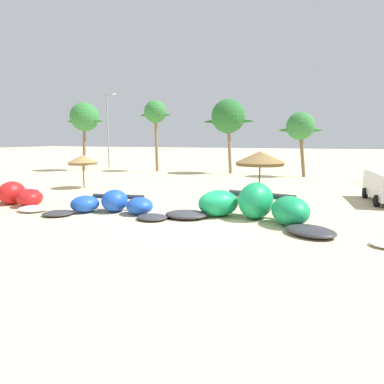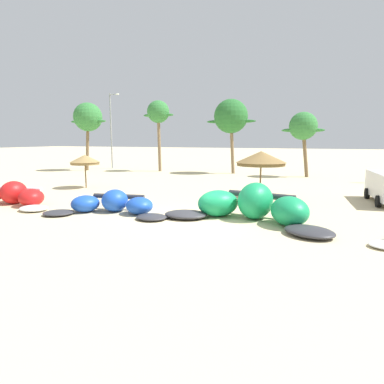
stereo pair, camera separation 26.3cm
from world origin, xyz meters
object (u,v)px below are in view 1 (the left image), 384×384
kite_left (112,204)px  kite_left_of_center (252,206)px  kite_far_left (7,196)px  beach_umbrella_near_van (83,160)px  beach_umbrella_middle (260,158)px  palm_left_of_gap (228,117)px  lamppost_west (108,127)px  palm_leftmost (85,118)px  palm_left (155,113)px  palm_center_left (300,127)px

kite_left → kite_left_of_center: (7.14, 1.00, 0.22)m
kite_far_left → kite_left: (6.89, 0.36, -0.07)m
kite_left_of_center → beach_umbrella_near_van: beach_umbrella_near_van is taller
kite_left → beach_umbrella_middle: (6.47, 6.90, 2.17)m
palm_left_of_gap → lamppost_west: 16.03m
palm_leftmost → palm_left_of_gap: bearing=9.5°
kite_far_left → palm_left_of_gap: (7.17, 22.82, 5.74)m
palm_left → palm_center_left: bearing=-1.0°
kite_left → lamppost_west: size_ratio=0.70×
beach_umbrella_near_van → lamppost_west: (-8.41, 15.95, 3.09)m
kite_far_left → beach_umbrella_middle: (13.36, 7.26, 2.10)m
palm_leftmost → palm_center_left: bearing=4.6°
lamppost_west → kite_left_of_center: bearing=-43.9°
palm_center_left → kite_left_of_center: bearing=-92.4°
beach_umbrella_near_van → beach_umbrella_middle: (13.77, -0.13, 0.40)m
kite_left_of_center → beach_umbrella_near_van: (-14.44, 6.03, 1.55)m
kite_left → palm_left_of_gap: bearing=89.3°
kite_far_left → beach_umbrella_near_van: (-0.41, 7.39, 1.70)m
kite_left_of_center → lamppost_west: lamppost_west is taller
beach_umbrella_near_van → palm_left: 15.59m
palm_left_of_gap → lamppost_west: (-15.99, 0.51, -0.95)m
kite_far_left → kite_left: bearing=3.0°
beach_umbrella_near_van → kite_left_of_center: bearing=-22.6°
kite_far_left → kite_left_of_center: bearing=5.5°
kite_left_of_center → palm_left: (-15.53, 20.88, 6.16)m
kite_left → beach_umbrella_middle: 9.70m
beach_umbrella_middle → palm_center_left: 14.98m
kite_far_left → kite_left_of_center: (14.04, 1.36, 0.15)m
kite_left → beach_umbrella_near_van: beach_umbrella_near_van is taller
kite_far_left → palm_center_left: bearing=55.9°
lamppost_west → palm_leftmost: bearing=-107.3°
kite_left → palm_left: (-8.39, 21.88, 6.38)m
kite_far_left → palm_center_left: 26.92m
kite_far_left → beach_umbrella_near_van: 7.59m
kite_left_of_center → beach_umbrella_middle: beach_umbrella_middle is taller
beach_umbrella_middle → palm_left_of_gap: 17.14m
kite_left_of_center → palm_left: 26.74m
beach_umbrella_middle → palm_leftmost: size_ratio=0.39×
lamppost_west → beach_umbrella_near_van: bearing=-62.2°
kite_far_left → palm_left: 23.16m
kite_far_left → palm_leftmost: (-9.86, 19.98, 5.86)m
palm_leftmost → palm_left_of_gap: (17.03, 2.85, -0.12)m
kite_left → palm_leftmost: size_ratio=0.82×
kite_far_left → palm_left: bearing=93.8°
kite_left → beach_umbrella_near_van: (-7.30, 7.03, 1.77)m
kite_far_left → kite_left_of_center: size_ratio=0.85×
palm_left → lamppost_west: lamppost_west is taller
palm_center_left → lamppost_west: lamppost_west is taller
palm_leftmost → lamppost_west: (1.04, 3.35, -1.08)m
beach_umbrella_near_van → beach_umbrella_middle: 13.78m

